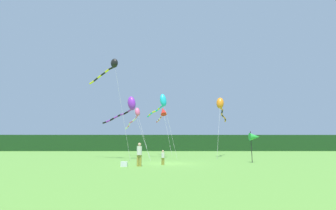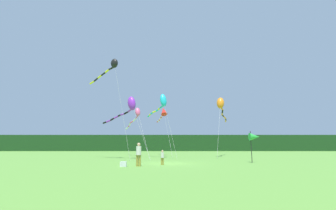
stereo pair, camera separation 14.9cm
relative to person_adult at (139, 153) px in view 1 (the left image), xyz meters
name	(u,v)px [view 1 (the left image)]	position (x,y,z in m)	size (l,w,h in m)	color
ground_plane	(168,163)	(2.20, 2.88, -0.96)	(120.00, 120.00, 0.00)	#5B9338
distant_treeline	(167,143)	(2.20, 47.88, 1.25)	(108.00, 2.67, 4.43)	#193D19
person_adult	(139,153)	(0.00, 0.00, 0.00)	(0.38, 0.38, 1.72)	olive
person_child	(163,157)	(1.75, 1.27, -0.32)	(0.25, 0.25, 1.15)	olive
cooler_box	(124,164)	(-1.06, -0.28, -0.78)	(0.46, 0.35, 0.36)	silver
banner_flag_pole	(254,137)	(10.11, 3.66, 1.33)	(0.90, 0.70, 2.82)	black
kite_cyan	(162,102)	(1.42, 11.42, 6.04)	(4.03, 6.94, 8.12)	#B2B2B2
kite_black	(111,66)	(-4.48, 8.32, 9.76)	(6.28, 4.76, 11.59)	#B2B2B2
kite_purple	(130,105)	(-2.33, 9.12, 5.23)	(6.66, 5.32, 7.35)	#B2B2B2
kite_red	(163,112)	(1.44, 18.48, 5.78)	(2.60, 7.92, 7.67)	#B2B2B2
kite_orange	(221,105)	(9.62, 14.16, 6.14)	(4.04, 11.06, 8.27)	#B2B2B2
kite_rainbow	(136,115)	(-2.53, 15.99, 4.94)	(4.79, 9.47, 7.04)	#B2B2B2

